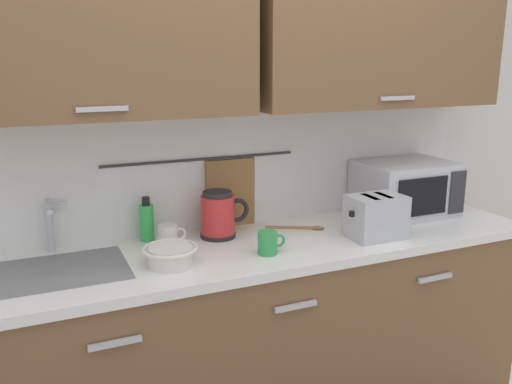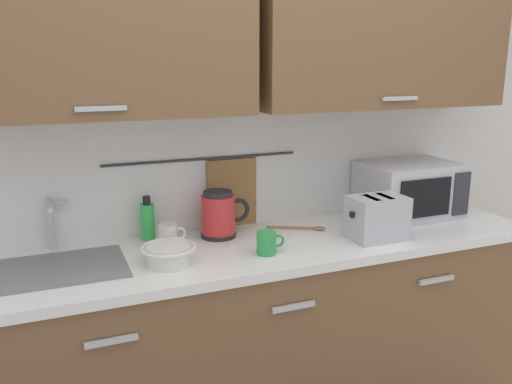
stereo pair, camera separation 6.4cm
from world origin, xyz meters
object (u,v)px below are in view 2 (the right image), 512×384
at_px(wooden_spoon, 303,228).
at_px(mug_near_sink, 168,235).
at_px(microwave, 409,189).
at_px(toaster, 377,218).
at_px(mixing_bowl, 169,254).
at_px(dish_soap_bottle, 148,221).
at_px(mug_by_kettle, 267,243).
at_px(electric_kettle, 219,215).

bearing_deg(wooden_spoon, mug_near_sink, 178.77).
distance_m(microwave, toaster, 0.43).
distance_m(mug_near_sink, wooden_spoon, 0.63).
bearing_deg(toaster, microwave, 34.81).
xyz_separation_m(mixing_bowl, toaster, (0.92, -0.04, 0.05)).
bearing_deg(toaster, dish_soap_bottle, 158.67).
relative_size(microwave, mug_by_kettle, 3.83).
relative_size(mug_near_sink, toaster, 0.47).
xyz_separation_m(microwave, mixing_bowl, (-1.27, -0.20, -0.09)).
xyz_separation_m(mug_near_sink, mug_by_kettle, (0.35, -0.24, 0.00)).
height_order(mug_near_sink, mixing_bowl, mug_near_sink).
xyz_separation_m(mug_near_sink, toaster, (0.87, -0.25, 0.05)).
distance_m(microwave, wooden_spoon, 0.60).
distance_m(toaster, mug_by_kettle, 0.52).
relative_size(mug_by_kettle, wooden_spoon, 0.47).
relative_size(mixing_bowl, wooden_spoon, 0.83).
relative_size(microwave, electric_kettle, 2.03).
bearing_deg(electric_kettle, microwave, -2.55).
height_order(electric_kettle, dish_soap_bottle, electric_kettle).
height_order(microwave, toaster, microwave).
xyz_separation_m(mixing_bowl, mug_by_kettle, (0.40, -0.04, 0.00)).
distance_m(electric_kettle, mug_by_kettle, 0.31).
xyz_separation_m(toaster, mug_by_kettle, (-0.52, 0.00, -0.05)).
bearing_deg(dish_soap_bottle, microwave, -5.32).
bearing_deg(mug_near_sink, mixing_bowl, -103.09).
height_order(mixing_bowl, mug_by_kettle, mug_by_kettle).
height_order(dish_soap_bottle, mixing_bowl, dish_soap_bottle).
xyz_separation_m(microwave, mug_near_sink, (-1.22, 0.01, -0.09)).
xyz_separation_m(electric_kettle, wooden_spoon, (0.39, -0.05, -0.10)).
relative_size(microwave, mug_near_sink, 3.83).
xyz_separation_m(microwave, electric_kettle, (-0.98, 0.04, -0.03)).
distance_m(dish_soap_bottle, mug_by_kettle, 0.55).
bearing_deg(toaster, mug_by_kettle, 179.46).
relative_size(dish_soap_bottle, wooden_spoon, 0.76).
relative_size(mug_near_sink, mug_by_kettle, 1.00).
height_order(electric_kettle, mug_by_kettle, electric_kettle).
bearing_deg(mixing_bowl, mug_near_sink, 76.91).
bearing_deg(mug_by_kettle, mug_near_sink, 144.87).
bearing_deg(mug_near_sink, microwave, -0.24).
height_order(microwave, wooden_spoon, microwave).
relative_size(electric_kettle, toaster, 0.89).
bearing_deg(microwave, mug_by_kettle, -164.65).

